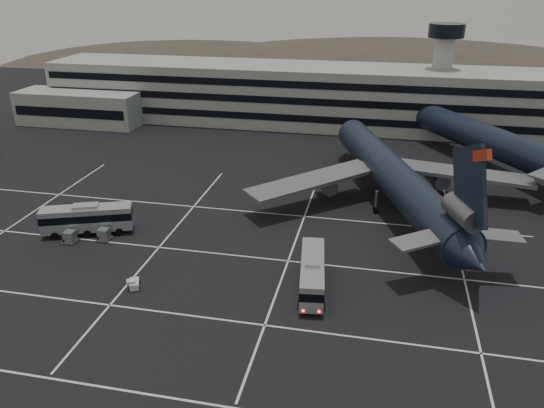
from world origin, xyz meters
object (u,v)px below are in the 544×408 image
at_px(tug_a, 78,218).
at_px(uld_cluster, 88,225).
at_px(trijet_main, 395,177).
at_px(bus_near, 312,272).
at_px(bus_far, 87,218).

bearing_deg(tug_a, uld_cluster, -18.80).
height_order(trijet_main, bus_near, trijet_main).
bearing_deg(tug_a, bus_near, 0.44).
xyz_separation_m(bus_near, uld_cluster, (-34.02, 8.77, -1.47)).
bearing_deg(trijet_main, bus_near, -129.01).
xyz_separation_m(tug_a, uld_cluster, (3.03, -2.18, 0.26)).
xyz_separation_m(trijet_main, bus_far, (-42.74, -18.06, -2.81)).
bearing_deg(tug_a, trijet_main, 34.91).
height_order(bus_far, uld_cluster, bus_far).
height_order(bus_near, bus_far, bus_far).
bearing_deg(trijet_main, bus_far, -176.58).
bearing_deg(bus_far, uld_cluster, 10.26).
xyz_separation_m(trijet_main, tug_a, (-46.27, -15.04, -4.68)).
relative_size(bus_near, tug_a, 5.39).
distance_m(bus_near, tug_a, 38.68).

